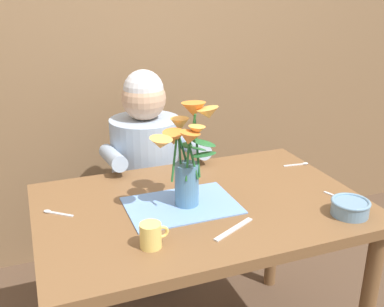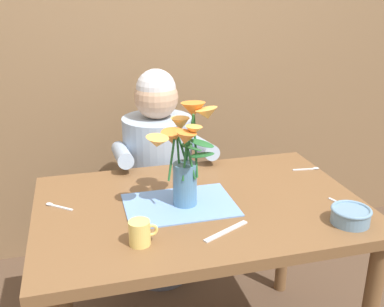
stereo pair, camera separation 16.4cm
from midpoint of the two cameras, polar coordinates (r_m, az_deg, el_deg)
wood_panel_backdrop at (r=2.52m, az=-10.05°, el=14.70°), size 4.00×0.10×2.50m
dining_table at (r=1.72m, az=-1.62°, el=-9.21°), size 1.20×0.80×0.74m
seated_person at (r=2.27m, az=-7.79°, el=-3.84°), size 0.45×0.47×1.14m
striped_placemat at (r=1.65m, az=-4.18°, el=-6.68°), size 0.40×0.28×0.00m
flower_vase at (r=1.58m, az=-3.68°, el=0.21°), size 0.30×0.24×0.38m
ceramic_bowl at (r=1.64m, az=16.85°, el=-6.61°), size 0.14×0.14×0.06m
dinner_knife at (r=1.50m, az=2.19°, el=-9.69°), size 0.18×0.10×0.00m
tea_cup at (r=1.40m, az=-8.62°, el=-10.35°), size 0.09×0.07×0.08m
spoon_0 at (r=2.05m, az=11.40°, el=-1.38°), size 0.12×0.03×0.01m
spoon_1 at (r=1.76m, az=16.08°, el=-5.60°), size 0.05×0.12×0.01m
spoon_2 at (r=1.70m, az=-19.93°, el=-7.15°), size 0.10×0.09×0.01m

